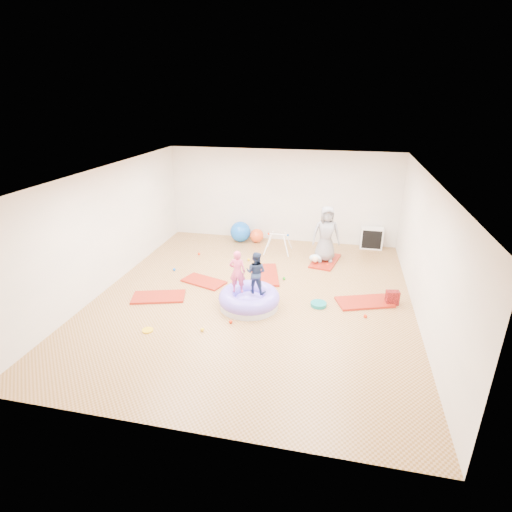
# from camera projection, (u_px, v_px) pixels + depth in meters

# --- Properties ---
(room) EXTENTS (7.01, 8.01, 2.81)m
(room) POSITION_uv_depth(u_px,v_px,m) (253.00, 240.00, 8.57)
(room) COLOR tan
(room) RESTS_ON ground
(gym_mat_front_left) EXTENTS (1.28, 0.89, 0.05)m
(gym_mat_front_left) POSITION_uv_depth(u_px,v_px,m) (159.00, 297.00, 9.07)
(gym_mat_front_left) COLOR #A5210C
(gym_mat_front_left) RESTS_ON ground
(gym_mat_mid_left) EXTENTS (1.18, 0.85, 0.04)m
(gym_mat_mid_left) POSITION_uv_depth(u_px,v_px,m) (204.00, 281.00, 9.81)
(gym_mat_mid_left) COLOR #A5210C
(gym_mat_mid_left) RESTS_ON ground
(gym_mat_center_back) EXTENTS (0.95, 1.43, 0.05)m
(gym_mat_center_back) POSITION_uv_depth(u_px,v_px,m) (265.00, 275.00, 10.17)
(gym_mat_center_back) COLOR #A5210C
(gym_mat_center_back) RESTS_ON ground
(gym_mat_right) EXTENTS (1.33, 0.97, 0.05)m
(gym_mat_right) POSITION_uv_depth(u_px,v_px,m) (364.00, 302.00, 8.84)
(gym_mat_right) COLOR #A5210C
(gym_mat_right) RESTS_ON ground
(gym_mat_rear_right) EXTENTS (0.85, 1.32, 0.05)m
(gym_mat_rear_right) POSITION_uv_depth(u_px,v_px,m) (325.00, 261.00, 11.01)
(gym_mat_rear_right) COLOR #A5210C
(gym_mat_rear_right) RESTS_ON ground
(inflatable_cushion) EXTENTS (1.33, 1.33, 0.42)m
(inflatable_cushion) POSITION_uv_depth(u_px,v_px,m) (249.00, 299.00, 8.67)
(inflatable_cushion) COLOR silver
(inflatable_cushion) RESTS_ON ground
(child_pink) EXTENTS (0.36, 0.25, 0.95)m
(child_pink) POSITION_uv_depth(u_px,v_px,m) (237.00, 270.00, 8.43)
(child_pink) COLOR #DE4872
(child_pink) RESTS_ON inflatable_cushion
(child_navy) EXTENTS (0.50, 0.42, 0.93)m
(child_navy) POSITION_uv_depth(u_px,v_px,m) (256.00, 270.00, 8.42)
(child_navy) COLOR #1E2C4C
(child_navy) RESTS_ON inflatable_cushion
(adult_caregiver) EXTENTS (0.83, 0.63, 1.53)m
(adult_caregiver) POSITION_uv_depth(u_px,v_px,m) (326.00, 234.00, 10.71)
(adult_caregiver) COLOR gray
(adult_caregiver) RESTS_ON gym_mat_rear_right
(infant) EXTENTS (0.35, 0.36, 0.21)m
(infant) POSITION_uv_depth(u_px,v_px,m) (316.00, 258.00, 10.84)
(infant) COLOR silver
(infant) RESTS_ON gym_mat_rear_right
(ball_pit_balls) EXTENTS (4.89, 3.84, 0.08)m
(ball_pit_balls) POSITION_uv_depth(u_px,v_px,m) (253.00, 283.00, 9.71)
(ball_pit_balls) COLOR yellow
(ball_pit_balls) RESTS_ON ground
(exercise_ball_blue) EXTENTS (0.63, 0.63, 0.63)m
(exercise_ball_blue) POSITION_uv_depth(u_px,v_px,m) (240.00, 232.00, 12.42)
(exercise_ball_blue) COLOR blue
(exercise_ball_blue) RESTS_ON ground
(exercise_ball_orange) EXTENTS (0.43, 0.43, 0.43)m
(exercise_ball_orange) POSITION_uv_depth(u_px,v_px,m) (257.00, 236.00, 12.40)
(exercise_ball_orange) COLOR #EA5022
(exercise_ball_orange) RESTS_ON ground
(infant_play_gym) EXTENTS (0.75, 0.71, 0.58)m
(infant_play_gym) POSITION_uv_depth(u_px,v_px,m) (278.00, 240.00, 11.51)
(infant_play_gym) COLOR white
(infant_play_gym) RESTS_ON ground
(cube_shelf) EXTENTS (0.64, 0.32, 0.64)m
(cube_shelf) POSITION_uv_depth(u_px,v_px,m) (372.00, 238.00, 11.86)
(cube_shelf) COLOR white
(cube_shelf) RESTS_ON ground
(balance_disc) EXTENTS (0.35, 0.35, 0.08)m
(balance_disc) POSITION_uv_depth(u_px,v_px,m) (319.00, 304.00, 8.72)
(balance_disc) COLOR #0E7678
(balance_disc) RESTS_ON ground
(backpack) EXTENTS (0.30, 0.22, 0.32)m
(backpack) POSITION_uv_depth(u_px,v_px,m) (392.00, 298.00, 8.74)
(backpack) COLOR red
(backpack) RESTS_ON ground
(yellow_toy) EXTENTS (0.21, 0.21, 0.03)m
(yellow_toy) POSITION_uv_depth(u_px,v_px,m) (148.00, 330.00, 7.80)
(yellow_toy) COLOR yellow
(yellow_toy) RESTS_ON ground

